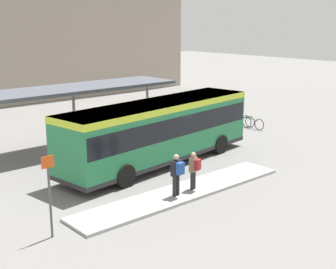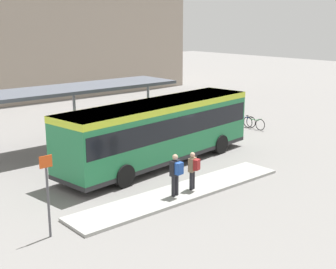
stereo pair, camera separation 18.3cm
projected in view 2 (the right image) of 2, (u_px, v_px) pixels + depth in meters
The scene contains 12 objects.
ground_plane at pixel (160, 163), 23.34m from camera, with size 120.00×120.00×0.00m, color slate.
curb_island at pixel (182, 192), 19.27m from camera, with size 10.29×1.80×0.12m.
city_bus at pixel (159, 128), 22.91m from camera, with size 11.49×3.91×3.10m.
pedestrian_waiting at pixel (176, 172), 18.50m from camera, with size 0.44×0.47×1.72m.
pedestrian_companion at pixel (193, 168), 19.23m from camera, with size 0.45×0.49×1.60m.
bicycle_green at pixel (254, 123), 30.58m from camera, with size 0.48×1.77×0.76m.
bicycle_blue at pixel (245, 121), 31.33m from camera, with size 0.48×1.80×0.77m.
bicycle_red at pixel (234, 119), 31.98m from camera, with size 0.48×1.66×0.72m.
station_shelter at pixel (73, 90), 25.63m from camera, with size 12.30×3.23×3.39m.
potted_planter_near_shelter at pixel (120, 142), 24.93m from camera, with size 0.75×0.75×1.17m.
platform_sign at pixel (48, 192), 15.11m from camera, with size 0.44×0.08×2.80m.
station_building at pixel (15, 3), 45.08m from camera, with size 29.84×15.61×17.05m.
Camera 2 is at (-14.29, -17.14, 7.01)m, focal length 50.00 mm.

